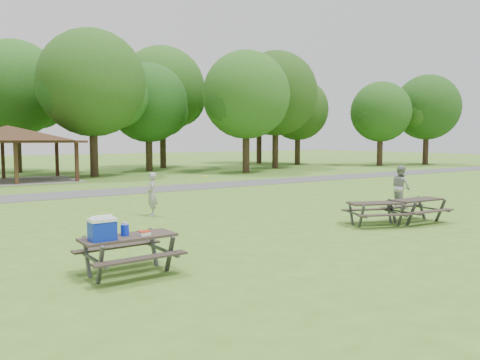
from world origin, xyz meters
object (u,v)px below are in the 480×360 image
object	(u,v)px
picnic_table_near	(120,239)
frisbee_thrower	(152,194)
frisbee_catcher	(401,187)
picnic_table_middle	(376,208)

from	to	relation	value
picnic_table_near	frisbee_thrower	bearing A→B (deg)	61.42
picnic_table_near	frisbee_catcher	xyz separation A→B (m)	(12.85, 2.71, 0.11)
picnic_table_near	picnic_table_middle	bearing A→B (deg)	5.05
frisbee_thrower	frisbee_catcher	size ratio (longest dim) A/B	0.91
picnic_table_middle	frisbee_catcher	world-z (taller)	frisbee_catcher
picnic_table_near	frisbee_catcher	bearing A→B (deg)	11.92
picnic_table_near	picnic_table_middle	size ratio (longest dim) A/B	0.89
picnic_table_middle	frisbee_thrower	world-z (taller)	frisbee_thrower
picnic_table_middle	frisbee_catcher	distance (m)	4.33
frisbee_catcher	picnic_table_near	bearing A→B (deg)	120.60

